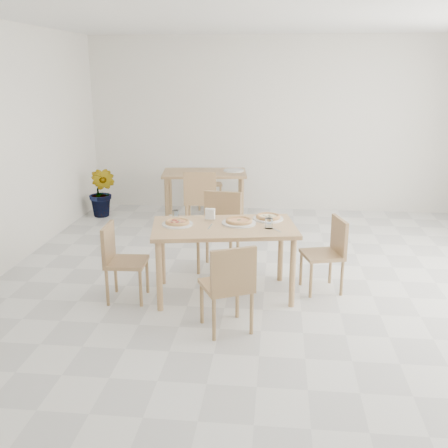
# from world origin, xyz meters

# --- Properties ---
(main_table) EXTENTS (1.55, 1.05, 0.75)m
(main_table) POSITION_xyz_m (-0.42, -0.11, 0.66)
(main_table) COLOR tan
(main_table) RESTS_ON ground
(chair_south) EXTENTS (0.54, 0.54, 0.82)m
(chair_south) POSITION_xyz_m (-0.28, -0.92, 0.48)
(chair_south) COLOR #A47D52
(chair_south) RESTS_ON ground
(chair_north) EXTENTS (0.50, 0.50, 0.89)m
(chair_north) POSITION_xyz_m (-0.54, 0.68, 0.52)
(chair_north) COLOR #A47D52
(chair_north) RESTS_ON ground
(chair_west) EXTENTS (0.41, 0.41, 0.79)m
(chair_west) POSITION_xyz_m (-1.45, -0.33, 0.46)
(chair_west) COLOR #A47D52
(chair_west) RESTS_ON ground
(chair_east) EXTENTS (0.48, 0.48, 0.79)m
(chair_east) POSITION_xyz_m (0.66, 0.13, 0.46)
(chair_east) COLOR #A47D52
(chair_east) RESTS_ON ground
(plate_margherita) EXTENTS (0.35, 0.35, 0.02)m
(plate_margherita) POSITION_xyz_m (-0.27, -0.02, 0.76)
(plate_margherita) COLOR white
(plate_margherita) RESTS_ON main_table
(plate_mushroom) EXTENTS (0.32, 0.32, 0.02)m
(plate_mushroom) POSITION_xyz_m (0.02, 0.16, 0.76)
(plate_mushroom) COLOR white
(plate_mushroom) RESTS_ON main_table
(plate_pepperoni) EXTENTS (0.31, 0.31, 0.02)m
(plate_pepperoni) POSITION_xyz_m (-0.89, -0.13, 0.76)
(plate_pepperoni) COLOR white
(plate_pepperoni) RESTS_ON main_table
(pizza_margherita) EXTENTS (0.32, 0.32, 0.03)m
(pizza_margherita) POSITION_xyz_m (-0.27, -0.02, 0.78)
(pizza_margherita) COLOR #F0BE71
(pizza_margherita) RESTS_ON plate_margherita
(pizza_mushroom) EXTENTS (0.28, 0.28, 0.03)m
(pizza_mushroom) POSITION_xyz_m (0.02, 0.16, 0.78)
(pizza_mushroom) COLOR #F0BE71
(pizza_mushroom) RESTS_ON plate_mushroom
(pizza_pepperoni) EXTENTS (0.30, 0.30, 0.03)m
(pizza_pepperoni) POSITION_xyz_m (-0.89, -0.13, 0.78)
(pizza_pepperoni) COLOR #F0BE71
(pizza_pepperoni) RESTS_ON plate_pepperoni
(tumbler_a) EXTENTS (0.07, 0.07, 0.09)m
(tumbler_a) POSITION_xyz_m (-0.95, 0.09, 0.80)
(tumbler_a) COLOR white
(tumbler_a) RESTS_ON main_table
(tumbler_b) EXTENTS (0.08, 0.08, 0.10)m
(tumbler_b) POSITION_xyz_m (0.03, -0.15, 0.80)
(tumbler_b) COLOR white
(tumbler_b) RESTS_ON main_table
(napkin_holder) EXTENTS (0.11, 0.06, 0.12)m
(napkin_holder) POSITION_xyz_m (-0.58, 0.08, 0.81)
(napkin_holder) COLOR silver
(napkin_holder) RESTS_ON main_table
(fork_a) EXTENTS (0.11, 0.16, 0.01)m
(fork_a) POSITION_xyz_m (0.11, -0.21, 0.75)
(fork_a) COLOR silver
(fork_a) RESTS_ON main_table
(fork_b) EXTENTS (0.03, 0.19, 0.01)m
(fork_b) POSITION_xyz_m (-0.55, -0.16, 0.75)
(fork_b) COLOR silver
(fork_b) RESTS_ON main_table
(second_table) EXTENTS (1.35, 0.87, 0.75)m
(second_table) POSITION_xyz_m (-1.02, 2.75, 0.65)
(second_table) COLOR #A47D52
(second_table) RESTS_ON ground
(chair_back_s) EXTENTS (0.48, 0.48, 0.91)m
(chair_back_s) POSITION_xyz_m (-0.97, 2.00, 0.53)
(chair_back_s) COLOR #A47D52
(chair_back_s) RESTS_ON ground
(chair_back_n) EXTENTS (0.50, 0.50, 0.84)m
(chair_back_n) POSITION_xyz_m (-1.06, 3.53, 0.49)
(chair_back_n) COLOR #A47D52
(chair_back_n) RESTS_ON ground
(plate_empty) EXTENTS (0.32, 0.32, 0.02)m
(plate_empty) POSITION_xyz_m (-0.58, 2.87, 0.76)
(plate_empty) COLOR white
(plate_empty) RESTS_ON second_table
(potted_plant) EXTENTS (0.52, 0.47, 0.80)m
(potted_plant) POSITION_xyz_m (-2.65, 2.71, 0.40)
(potted_plant) COLOR #386B20
(potted_plant) RESTS_ON ground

